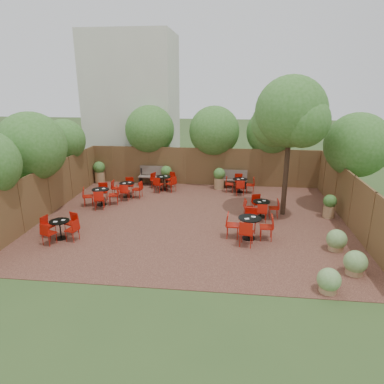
# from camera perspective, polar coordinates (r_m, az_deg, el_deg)

# --- Properties ---
(ground) EXTENTS (80.00, 80.00, 0.00)m
(ground) POSITION_cam_1_polar(r_m,az_deg,el_deg) (14.04, 0.17, -4.52)
(ground) COLOR #354F23
(ground) RESTS_ON ground
(courtyard_paving) EXTENTS (12.00, 10.00, 0.02)m
(courtyard_paving) POSITION_cam_1_polar(r_m,az_deg,el_deg) (14.04, 0.17, -4.48)
(courtyard_paving) COLOR #3A1E17
(courtyard_paving) RESTS_ON ground
(fence_back) EXTENTS (12.00, 0.08, 2.00)m
(fence_back) POSITION_cam_1_polar(r_m,az_deg,el_deg) (18.49, 1.90, 4.18)
(fence_back) COLOR #4E331D
(fence_back) RESTS_ON ground
(fence_left) EXTENTS (0.08, 10.00, 2.00)m
(fence_left) POSITION_cam_1_polar(r_m,az_deg,el_deg) (15.52, -22.42, 0.19)
(fence_left) COLOR #4E331D
(fence_left) RESTS_ON ground
(fence_right) EXTENTS (0.08, 10.00, 2.00)m
(fence_right) POSITION_cam_1_polar(r_m,az_deg,el_deg) (14.36, 24.71, -1.44)
(fence_right) COLOR #4E331D
(fence_right) RESTS_ON ground
(neighbour_building) EXTENTS (5.00, 4.00, 8.00)m
(neighbour_building) POSITION_cam_1_polar(r_m,az_deg,el_deg) (21.79, -9.58, 13.98)
(neighbour_building) COLOR beige
(neighbour_building) RESTS_ON ground
(overhang_foliage) EXTENTS (15.82, 10.75, 2.76)m
(overhang_foliage) POSITION_cam_1_polar(r_m,az_deg,el_deg) (16.32, -2.64, 8.73)
(overhang_foliage) COLOR #336521
(overhang_foliage) RESTS_ON ground
(courtyard_tree) EXTENTS (2.86, 2.77, 5.56)m
(courtyard_tree) POSITION_cam_1_polar(r_m,az_deg,el_deg) (14.14, 15.84, 11.87)
(courtyard_tree) COLOR black
(courtyard_tree) RESTS_ON courtyard_paving
(park_bench_left) EXTENTS (1.64, 0.59, 1.00)m
(park_bench_left) POSITION_cam_1_polar(r_m,az_deg,el_deg) (18.63, -6.20, 2.72)
(park_bench_left) COLOR brown
(park_bench_left) RESTS_ON courtyard_paving
(park_bench_right) EXTENTS (1.48, 0.50, 0.91)m
(park_bench_right) POSITION_cam_1_polar(r_m,az_deg,el_deg) (18.20, 6.72, 2.19)
(park_bench_right) COLOR brown
(park_bench_right) RESTS_ON courtyard_paving
(bistro_tables) EXTENTS (8.55, 7.60, 0.91)m
(bistro_tables) POSITION_cam_1_polar(r_m,az_deg,el_deg) (14.96, -3.04, -1.34)
(bistro_tables) COLOR black
(bistro_tables) RESTS_ON courtyard_paving
(planters) EXTENTS (11.69, 4.47, 1.17)m
(planters) POSITION_cam_1_polar(r_m,az_deg,el_deg) (17.63, -1.95, 2.20)
(planters) COLOR #94714A
(planters) RESTS_ON courtyard_paving
(low_shrubs) EXTENTS (1.62, 3.13, 0.71)m
(low_shrubs) POSITION_cam_1_polar(r_m,az_deg,el_deg) (11.21, 23.25, -10.05)
(low_shrubs) COLOR #94714A
(low_shrubs) RESTS_ON courtyard_paving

